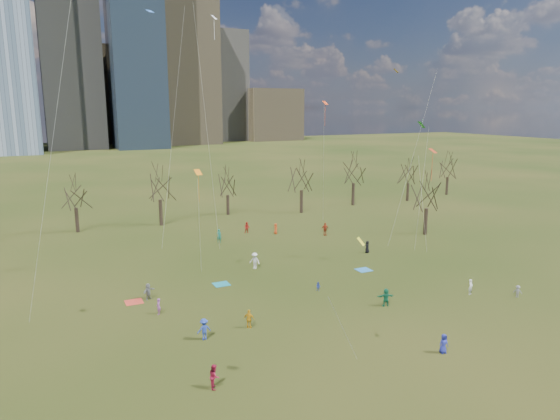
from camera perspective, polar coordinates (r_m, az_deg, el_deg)
name	(u,v)px	position (r m, az deg, el deg)	size (l,w,h in m)	color
ground	(337,310)	(46.05, 6.58, -11.32)	(500.00, 500.00, 0.00)	black
downtown_skyline	(83,59)	(248.15, -21.59, 15.72)	(212.50, 78.00, 118.00)	slate
bare_tree_row	(209,186)	(77.35, -8.16, 2.75)	(113.04, 29.80, 9.50)	black
blanket_teal	(221,284)	(52.37, -6.72, -8.42)	(1.60, 1.50, 0.03)	teal
blanket_navy	(364,270)	(57.17, 9.54, -6.76)	(1.60, 1.50, 0.03)	#2875BD
blanket_crimson	(134,302)	(49.48, -16.35, -10.05)	(1.60, 1.50, 0.03)	red
person_0	(444,344)	(40.10, 18.20, -14.30)	(0.73, 0.48, 1.50)	#232A97
person_1	(471,287)	(52.56, 20.96, -8.20)	(0.56, 0.36, 1.52)	white
person_2	(214,376)	(34.31, -7.51, -18.31)	(0.80, 0.63, 1.65)	#A21737
person_3	(518,291)	(53.57, 25.52, -8.38)	(0.78, 0.45, 1.21)	slate
person_4	(249,319)	(42.15, -3.54, -12.31)	(0.94, 0.39, 1.61)	gold
person_5	(386,297)	(47.39, 12.01, -9.73)	(1.56, 0.50, 1.68)	#1A7550
person_6	(367,247)	(63.59, 9.95, -4.18)	(0.75, 0.49, 1.54)	black
person_7	(158,306)	(45.97, -13.72, -10.65)	(0.53, 0.35, 1.45)	#A452A1
person_8	(318,287)	(50.18, 4.40, -8.73)	(0.45, 0.35, 0.94)	#273BAB
person_9	(255,261)	(56.66, -2.92, -5.80)	(1.22, 0.70, 1.88)	white
person_10	(325,229)	(71.36, 5.16, -2.18)	(1.08, 0.45, 1.84)	#A32E17
person_11	(148,291)	(49.54, -14.82, -8.98)	(1.46, 0.47, 1.58)	slate
person_12	(276,229)	(71.92, -0.51, -2.15)	(0.75, 0.49, 1.53)	#CA4316
person_13	(219,236)	(67.84, -6.99, -2.95)	(0.67, 0.44, 1.85)	#1A7562
person_14	(247,228)	(72.47, -3.79, -2.02)	(0.81, 0.63, 1.66)	#B21E19
person_15	(204,329)	(40.58, -8.68, -13.31)	(1.13, 0.65, 1.74)	#263FA5
kites_airborne	(267,160)	(50.86, -1.49, 5.68)	(48.83, 45.04, 30.08)	orange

